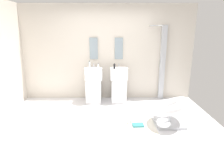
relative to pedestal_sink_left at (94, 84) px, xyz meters
The scene contains 14 objects.
ground_plane 1.45m from the pedestal_sink_left, 75.29° to the right, with size 4.80×3.60×0.04m, color silver.
rear_partition 0.93m from the pedestal_sink_left, 45.00° to the left, with size 4.80×0.10×2.60m, color beige.
pedestal_sink_left is the anchor object (origin of this frame).
pedestal_sink_right 0.69m from the pedestal_sink_left, ahead, with size 0.48×0.48×1.04m.
vanity_mirror_left 0.96m from the pedestal_sink_left, 90.00° to the left, with size 0.22×0.03×0.58m, color #8C9EA8.
vanity_mirror_right 1.18m from the pedestal_sink_left, 21.71° to the left, with size 0.22×0.03×0.58m, color #8C9EA8.
shower_column 1.98m from the pedestal_sink_left, ahead, with size 0.49×0.24×2.05m.
lounge_chair 2.11m from the pedestal_sink_left, 36.71° to the right, with size 1.08×1.08×0.65m.
area_rug 1.66m from the pedestal_sink_left, 56.71° to the right, with size 1.01×0.81×0.01m, color white.
magazine_teal 1.75m from the pedestal_sink_left, 52.45° to the right, with size 0.23×0.16×0.03m, color teal.
coffee_mug 1.58m from the pedestal_sink_left, 55.46° to the right, with size 0.08×0.08×0.10m, color white.
soap_bottle_white 0.51m from the pedestal_sink_left, ahead, with size 0.04×0.04×0.15m.
soap_bottle_black 0.75m from the pedestal_sink_left, ahead, with size 0.05×0.05×0.14m.
soap_bottle_clear 0.54m from the pedestal_sink_left, 129.51° to the left, with size 0.05×0.05×0.18m.
Camera 1 is at (0.12, -3.31, 1.90)m, focal length 28.59 mm.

